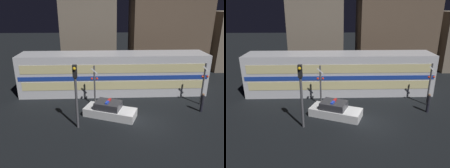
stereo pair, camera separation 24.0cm
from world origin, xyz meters
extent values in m
plane|color=black|center=(0.00, 0.00, 0.00)|extent=(120.00, 120.00, 0.00)
cube|color=silver|center=(-2.09, 6.64, 2.11)|extent=(18.87, 3.09, 4.22)
cube|color=#193899|center=(-2.09, 5.09, 2.11)|extent=(18.49, 0.03, 0.42)
cube|color=beige|center=(-2.09, 5.09, 1.35)|extent=(17.92, 0.02, 0.84)
cube|color=beige|center=(-2.09, 5.09, 3.04)|extent=(17.92, 0.02, 0.84)
cube|color=silver|center=(-2.63, 1.35, 0.35)|extent=(4.60, 3.15, 0.70)
cube|color=#333338|center=(-2.79, 1.41, 0.99)|extent=(2.46, 2.15, 0.57)
cube|color=blue|center=(-2.88, 1.18, 1.33)|extent=(0.37, 0.55, 0.12)
cube|color=red|center=(-2.69, 1.65, 1.33)|extent=(0.37, 0.55, 0.12)
cylinder|color=black|center=(5.36, 1.83, 0.41)|extent=(0.25, 0.25, 0.82)
cylinder|color=black|center=(5.36, 1.83, 1.16)|extent=(0.29, 0.29, 0.68)
sphere|color=#8C664C|center=(5.36, 1.83, 1.61)|extent=(0.22, 0.22, 0.22)
cylinder|color=#4C4C51|center=(5.93, 3.30, 1.98)|extent=(0.15, 0.15, 3.97)
sphere|color=red|center=(5.70, 3.17, 2.78)|extent=(0.21, 0.21, 0.21)
sphere|color=red|center=(6.16, 3.17, 2.78)|extent=(0.21, 0.21, 0.21)
cube|color=white|center=(5.93, 3.21, 3.49)|extent=(0.58, 0.03, 0.58)
cylinder|color=#4C4C51|center=(-3.95, 3.51, 1.90)|extent=(0.15, 0.15, 3.80)
sphere|color=red|center=(-4.17, 3.37, 2.66)|extent=(0.21, 0.21, 0.21)
sphere|color=red|center=(-3.72, 3.37, 2.66)|extent=(0.21, 0.21, 0.21)
cube|color=white|center=(-3.95, 3.42, 3.35)|extent=(0.58, 0.03, 0.58)
cylinder|color=#4C4C51|center=(-5.14, -0.34, 2.01)|extent=(0.18, 0.18, 4.01)
cube|color=black|center=(-5.14, -0.34, 4.46)|extent=(0.30, 0.30, 0.90)
sphere|color=gold|center=(-5.14, -0.53, 4.71)|extent=(0.23, 0.23, 0.23)
cube|color=#726656|center=(-4.94, 14.82, 4.91)|extent=(7.12, 4.03, 9.82)
cube|color=brown|center=(5.87, 16.14, 4.92)|extent=(10.07, 6.74, 9.84)
camera|label=1|loc=(-3.19, -14.99, 8.82)|focal=35.00mm
camera|label=2|loc=(-2.95, -15.00, 8.82)|focal=35.00mm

